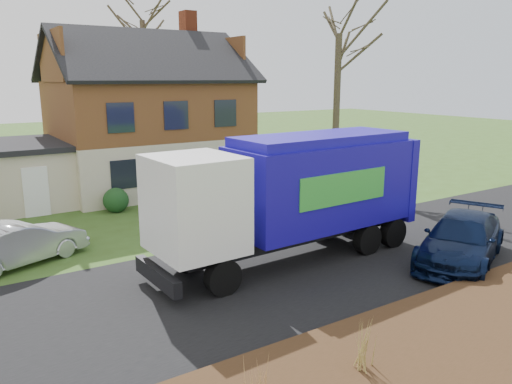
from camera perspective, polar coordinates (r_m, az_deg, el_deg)
ground at (r=14.64m, az=0.72°, el=-9.92°), size 120.00×120.00×0.00m
road at (r=14.63m, az=0.72°, el=-9.89°), size 80.00×7.00×0.02m
mulch_verge at (r=11.02m, az=16.92°, el=-17.80°), size 80.00×3.50×0.30m
main_house at (r=26.75m, az=-13.37°, el=9.02°), size 12.95×8.95×9.26m
garbage_truck at (r=15.62m, az=4.70°, el=0.28°), size 9.30×2.84×3.95m
silver_sedan at (r=17.19m, az=-25.43°, el=-5.33°), size 4.32×2.81×1.34m
navy_wagon at (r=16.98m, az=22.43°, el=-5.02°), size 5.48×4.01×1.48m
tree_front_east at (r=27.83m, az=9.58°, el=20.09°), size 4.09×4.09×11.37m
tree_back at (r=36.75m, az=-12.99°, el=20.54°), size 4.08×4.08×12.91m
grass_clump_mid at (r=9.96m, az=12.18°, el=-16.66°), size 0.36×0.30×1.02m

